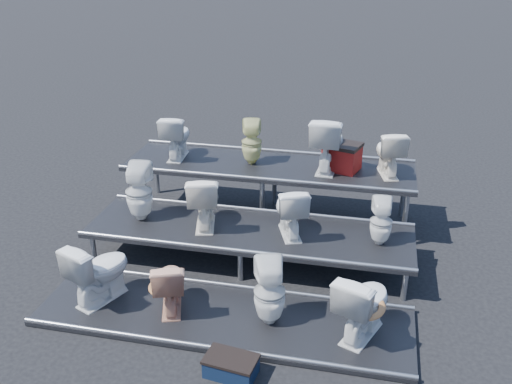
% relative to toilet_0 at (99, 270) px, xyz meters
% --- Properties ---
extents(ground, '(80.00, 80.00, 0.00)m').
position_rel_toilet_0_xyz_m(ground, '(1.46, 1.30, -0.45)').
color(ground, black).
rests_on(ground, ground).
extents(tier_front, '(4.20, 1.20, 0.06)m').
position_rel_toilet_0_xyz_m(tier_front, '(1.46, 0.00, -0.42)').
color(tier_front, black).
rests_on(tier_front, ground).
extents(tier_mid, '(4.20, 1.20, 0.46)m').
position_rel_toilet_0_xyz_m(tier_mid, '(1.46, 1.30, -0.22)').
color(tier_mid, black).
rests_on(tier_mid, ground).
extents(tier_back, '(4.20, 1.20, 0.86)m').
position_rel_toilet_0_xyz_m(tier_back, '(1.46, 2.60, -0.02)').
color(tier_back, black).
rests_on(tier_back, ground).
extents(toilet_0, '(0.69, 0.86, 0.77)m').
position_rel_toilet_0_xyz_m(toilet_0, '(0.00, 0.00, 0.00)').
color(toilet_0, silver).
rests_on(toilet_0, tier_front).
extents(toilet_1, '(0.55, 0.72, 0.65)m').
position_rel_toilet_0_xyz_m(toilet_1, '(0.85, 0.00, -0.06)').
color(toilet_1, tan).
rests_on(toilet_1, tier_front).
extents(toilet_2, '(0.43, 0.44, 0.76)m').
position_rel_toilet_0_xyz_m(toilet_2, '(1.99, 0.00, -0.00)').
color(toilet_2, silver).
rests_on(toilet_2, tier_front).
extents(toilet_3, '(0.69, 0.87, 0.77)m').
position_rel_toilet_0_xyz_m(toilet_3, '(2.98, 0.00, 0.00)').
color(toilet_3, silver).
rests_on(toilet_3, tier_front).
extents(toilet_4, '(0.39, 0.40, 0.78)m').
position_rel_toilet_0_xyz_m(toilet_4, '(-0.03, 1.30, 0.40)').
color(toilet_4, silver).
rests_on(toilet_4, tier_mid).
extents(toilet_5, '(0.57, 0.79, 0.73)m').
position_rel_toilet_0_xyz_m(toilet_5, '(0.86, 1.30, 0.38)').
color(toilet_5, white).
rests_on(toilet_5, tier_mid).
extents(toilet_6, '(0.58, 0.75, 0.68)m').
position_rel_toilet_0_xyz_m(toilet_6, '(1.99, 1.30, 0.35)').
color(toilet_6, silver).
rests_on(toilet_6, tier_mid).
extents(toilet_7, '(0.29, 0.30, 0.60)m').
position_rel_toilet_0_xyz_m(toilet_7, '(3.11, 1.30, 0.31)').
color(toilet_7, silver).
rests_on(toilet_7, tier_mid).
extents(toilet_8, '(0.42, 0.69, 0.67)m').
position_rel_toilet_0_xyz_m(toilet_8, '(0.05, 2.60, 0.75)').
color(toilet_8, silver).
rests_on(toilet_8, tier_back).
extents(toilet_9, '(0.35, 0.36, 0.65)m').
position_rel_toilet_0_xyz_m(toilet_9, '(1.20, 2.60, 0.74)').
color(toilet_9, '#CBCB83').
rests_on(toilet_9, tier_back).
extents(toilet_10, '(0.48, 0.80, 0.80)m').
position_rel_toilet_0_xyz_m(toilet_10, '(2.30, 2.60, 0.81)').
color(toilet_10, silver).
rests_on(toilet_10, tier_back).
extents(toilet_11, '(0.51, 0.71, 0.66)m').
position_rel_toilet_0_xyz_m(toilet_11, '(3.16, 2.60, 0.74)').
color(toilet_11, white).
rests_on(toilet_11, tier_back).
extents(red_crate, '(0.57, 0.50, 0.34)m').
position_rel_toilet_0_xyz_m(red_crate, '(2.51, 2.64, 0.59)').
color(red_crate, maroon).
rests_on(red_crate, tier_back).
extents(step_stool, '(0.53, 0.36, 0.18)m').
position_rel_toilet_0_xyz_m(step_stool, '(1.77, -0.83, -0.36)').
color(step_stool, black).
rests_on(step_stool, ground).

